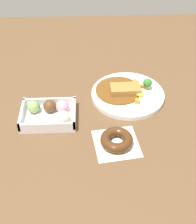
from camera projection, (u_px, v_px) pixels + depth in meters
name	position (u px, v px, depth m)	size (l,w,h in m)	color
ground_plane	(94.00, 106.00, 1.13)	(1.60, 1.60, 0.00)	brown
curry_plate	(127.00, 93.00, 1.17)	(0.28, 0.28, 0.07)	white
donut_box	(50.00, 113.00, 1.07)	(0.19, 0.15, 0.06)	white
chocolate_ring_donut	(117.00, 140.00, 0.98)	(0.16, 0.16, 0.04)	white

